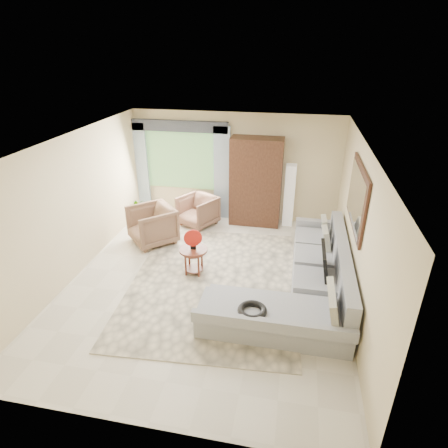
% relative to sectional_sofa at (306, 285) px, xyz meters
% --- Properties ---
extents(ground, '(6.00, 6.00, 0.00)m').
position_rel_sectional_sofa_xyz_m(ground, '(-1.78, 0.18, -0.28)').
color(ground, silver).
rests_on(ground, ground).
extents(area_rug, '(3.26, 4.19, 0.02)m').
position_rel_sectional_sofa_xyz_m(area_rug, '(-1.66, 0.18, -0.27)').
color(area_rug, beige).
rests_on(area_rug, ground).
extents(sectional_sofa, '(2.30, 3.46, 0.90)m').
position_rel_sectional_sofa_xyz_m(sectional_sofa, '(0.00, 0.00, 0.00)').
color(sectional_sofa, '#A0A2A9').
rests_on(sectional_sofa, ground).
extents(tv_screen, '(0.14, 0.74, 0.48)m').
position_rel_sectional_sofa_xyz_m(tv_screen, '(0.27, 0.13, 0.44)').
color(tv_screen, black).
rests_on(tv_screen, sectional_sofa).
extents(garden_hose, '(0.43, 0.43, 0.09)m').
position_rel_sectional_sofa_xyz_m(garden_hose, '(-0.78, -1.17, 0.26)').
color(garden_hose, black).
rests_on(garden_hose, sectional_sofa).
extents(coffee_table, '(0.54, 0.54, 0.54)m').
position_rel_sectional_sofa_xyz_m(coffee_table, '(-2.09, 0.41, -0.00)').
color(coffee_table, '#481C13').
rests_on(coffee_table, ground).
extents(red_disc, '(0.33, 0.13, 0.34)m').
position_rel_sectional_sofa_xyz_m(red_disc, '(-2.09, 0.41, 0.48)').
color(red_disc, red).
rests_on(red_disc, coffee_table).
extents(armchair_left, '(1.27, 1.27, 0.83)m').
position_rel_sectional_sofa_xyz_m(armchair_left, '(-3.32, 1.45, 0.13)').
color(armchair_left, brown).
rests_on(armchair_left, ground).
extents(armchair_right, '(1.07, 1.08, 0.73)m').
position_rel_sectional_sofa_xyz_m(armchair_right, '(-2.57, 2.51, 0.08)').
color(armchair_right, brown).
rests_on(armchair_right, ground).
extents(potted_plant, '(0.57, 0.54, 0.51)m').
position_rel_sectional_sofa_xyz_m(potted_plant, '(-4.19, 2.61, -0.03)').
color(potted_plant, '#999999').
rests_on(potted_plant, ground).
extents(armoire, '(1.20, 0.55, 2.10)m').
position_rel_sectional_sofa_xyz_m(armoire, '(-1.23, 2.90, 0.77)').
color(armoire, black).
rests_on(armoire, ground).
extents(floor_lamp, '(0.24, 0.24, 1.50)m').
position_rel_sectional_sofa_xyz_m(floor_lamp, '(-0.43, 2.96, 0.47)').
color(floor_lamp, silver).
rests_on(floor_lamp, ground).
extents(window, '(1.80, 0.04, 1.40)m').
position_rel_sectional_sofa_xyz_m(window, '(-3.13, 3.15, 1.12)').
color(window, '#669E59').
rests_on(window, wall_back).
extents(curtain_left, '(0.40, 0.08, 2.30)m').
position_rel_sectional_sofa_xyz_m(curtain_left, '(-4.18, 3.06, 0.87)').
color(curtain_left, '#9EB7CC').
rests_on(curtain_left, ground).
extents(curtain_right, '(0.40, 0.08, 2.30)m').
position_rel_sectional_sofa_xyz_m(curtain_right, '(-2.08, 3.06, 0.87)').
color(curtain_right, '#9EB7CC').
rests_on(curtain_right, ground).
extents(valance, '(2.40, 0.12, 0.26)m').
position_rel_sectional_sofa_xyz_m(valance, '(-3.13, 3.08, 1.97)').
color(valance, '#1E232D').
rests_on(valance, wall_back).
extents(wall_mirror, '(0.05, 1.70, 1.05)m').
position_rel_sectional_sofa_xyz_m(wall_mirror, '(0.68, 0.53, 1.47)').
color(wall_mirror, black).
rests_on(wall_mirror, wall_right).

